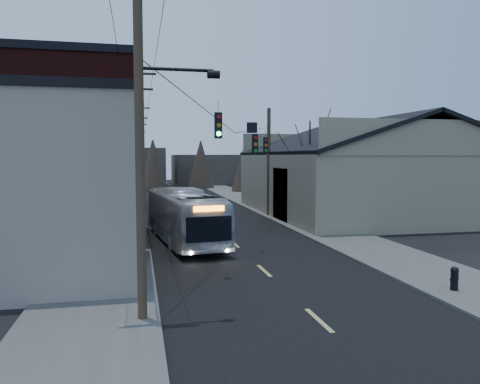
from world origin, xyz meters
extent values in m
plane|color=black|center=(0.00, 0.00, 0.00)|extent=(160.00, 160.00, 0.00)
cube|color=black|center=(0.00, 30.00, 0.01)|extent=(9.00, 110.00, 0.02)
cube|color=#474744|center=(-6.50, 30.00, 0.06)|extent=(4.00, 110.00, 0.12)
cube|color=#474744|center=(6.50, 30.00, 0.06)|extent=(4.00, 110.00, 0.12)
cube|color=gray|center=(-9.00, 9.00, 3.50)|extent=(8.00, 8.00, 7.00)
cube|color=black|center=(-10.00, 20.00, 5.00)|extent=(10.00, 12.00, 10.00)
cube|color=#39332D|center=(-9.50, 36.00, 3.50)|extent=(9.00, 14.00, 7.00)
cube|color=#7B7159|center=(13.00, 25.00, 2.50)|extent=(16.00, 20.00, 5.00)
cube|color=black|center=(9.00, 25.00, 6.30)|extent=(8.16, 20.60, 2.86)
cube|color=black|center=(17.00, 25.00, 6.30)|extent=(8.16, 20.60, 2.86)
cube|color=#39332D|center=(-6.00, 65.00, 3.00)|extent=(10.00, 12.00, 6.00)
cube|color=#39332D|center=(7.00, 70.00, 2.50)|extent=(12.00, 14.00, 5.00)
cone|color=black|center=(6.50, 20.00, 3.60)|extent=(0.40, 0.40, 7.20)
cylinder|color=#382B1E|center=(-5.00, 3.00, 5.25)|extent=(0.28, 0.28, 10.50)
cylinder|color=#382B1E|center=(-5.00, 18.00, 5.00)|extent=(0.28, 0.28, 10.00)
cube|color=#382B1E|center=(-5.00, 18.00, 9.60)|extent=(2.20, 0.12, 0.12)
cylinder|color=#382B1E|center=(-5.00, 33.00, 4.75)|extent=(0.28, 0.28, 9.50)
cube|color=#382B1E|center=(-5.00, 33.00, 9.10)|extent=(2.20, 0.12, 0.12)
cylinder|color=#382B1E|center=(-5.00, 48.00, 4.50)|extent=(0.28, 0.28, 9.00)
cube|color=#382B1E|center=(-5.00, 48.00, 8.60)|extent=(2.20, 0.12, 0.12)
cylinder|color=#382B1E|center=(5.00, 25.00, 4.25)|extent=(0.28, 0.28, 8.50)
cube|color=black|center=(-2.00, 7.50, 5.95)|extent=(0.28, 0.20, 1.00)
cube|color=black|center=(0.60, 12.00, 5.35)|extent=(0.28, 0.20, 1.00)
cube|color=black|center=(2.80, 18.00, 5.45)|extent=(0.28, 0.20, 1.00)
imported|color=#B0B4BC|center=(-2.60, 15.24, 1.46)|extent=(3.67, 10.68, 2.91)
imported|color=#A0A1A7|center=(-3.00, 27.48, 0.67)|extent=(1.69, 4.17, 1.35)
cylinder|color=black|center=(5.63, 3.56, 0.45)|extent=(0.26, 0.26, 0.65)
sphere|color=black|center=(5.63, 3.56, 0.81)|extent=(0.28, 0.28, 0.28)
cylinder|color=black|center=(5.63, 3.56, 0.50)|extent=(0.40, 0.28, 0.13)
camera|label=1|loc=(-5.06, -10.44, 4.77)|focal=35.00mm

